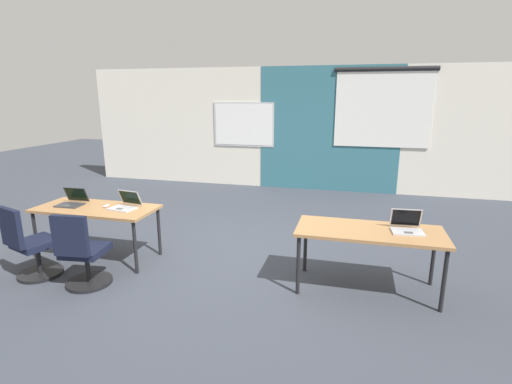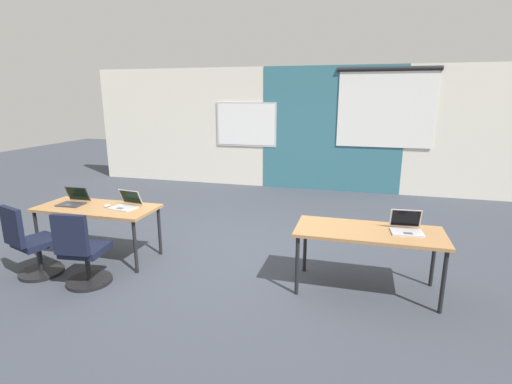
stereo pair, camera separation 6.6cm
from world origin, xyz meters
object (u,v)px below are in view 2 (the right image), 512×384
object	(u,v)px
desk_near_right	(369,235)
laptop_near_right_end	(407,227)
laptop_near_left_end	(73,201)
chair_near_left_end	(32,247)
desk_near_left	(97,211)
laptop_near_left_inner	(126,204)
chair_near_left_inner	(83,255)
mouse_near_left_inner	(107,205)

from	to	relation	value
desk_near_right	laptop_near_right_end	bearing A→B (deg)	8.61
laptop_near_left_end	chair_near_left_end	xyz separation A→B (m)	(-0.03, -0.74, -0.39)
desk_near_left	laptop_near_left_inner	world-z (taller)	laptop_near_left_inner
desk_near_left	chair_near_left_inner	distance (m)	0.88
mouse_near_left_inner	laptop_near_left_end	world-z (taller)	laptop_near_left_end
desk_near_left	chair_near_left_end	bearing A→B (deg)	-120.39
laptop_near_left_end	laptop_near_right_end	xyz separation A→B (m)	(4.27, 0.03, 0.00)
chair_near_left_inner	desk_near_right	bearing A→B (deg)	-173.13
mouse_near_left_inner	chair_near_left_inner	distance (m)	0.90
desk_near_left	laptop_near_left_end	distance (m)	0.40
desk_near_right	desk_near_left	bearing A→B (deg)	180.00
desk_near_left	desk_near_right	distance (m)	3.50
mouse_near_left_inner	chair_near_left_end	distance (m)	1.00
laptop_near_left_end	desk_near_right	bearing A→B (deg)	-2.70
desk_near_left	chair_near_left_end	size ratio (longest dim) A/B	1.74
mouse_near_left_inner	laptop_near_right_end	size ratio (longest dim) A/B	0.31
desk_near_right	chair_near_left_inner	world-z (taller)	chair_near_left_inner
chair_near_left_inner	laptop_near_left_end	world-z (taller)	laptop_near_left_end
desk_near_left	laptop_near_right_end	world-z (taller)	laptop_near_right_end
desk_near_right	chair_near_left_end	world-z (taller)	chair_near_left_end
mouse_near_left_inner	chair_near_left_end	size ratio (longest dim) A/B	0.12
mouse_near_left_inner	desk_near_left	bearing A→B (deg)	-164.88
desk_near_left	mouse_near_left_inner	size ratio (longest dim) A/B	14.84
chair_near_left_inner	chair_near_left_end	size ratio (longest dim) A/B	1.00
laptop_near_left_end	laptop_near_right_end	size ratio (longest dim) A/B	0.97
laptop_near_right_end	laptop_near_left_end	bearing A→B (deg)	175.82
desk_near_right	laptop_near_left_inner	size ratio (longest dim) A/B	4.28
laptop_near_right_end	chair_near_left_inner	bearing A→B (deg)	-171.65
laptop_near_left_inner	mouse_near_left_inner	xyz separation A→B (m)	(-0.27, -0.03, -0.03)
desk_near_right	mouse_near_left_inner	size ratio (longest dim) A/B	14.84
desk_near_right	laptop_near_right_end	distance (m)	0.41
laptop_near_left_inner	chair_near_left_inner	world-z (taller)	laptop_near_left_inner
laptop_near_left_inner	desk_near_right	bearing A→B (deg)	7.26
desk_near_right	chair_near_left_end	bearing A→B (deg)	-169.72
desk_near_right	chair_near_left_end	distance (m)	3.99
chair_near_left_inner	laptop_near_right_end	size ratio (longest dim) A/B	2.61
chair_near_left_inner	laptop_near_right_end	xyz separation A→B (m)	(3.54, 0.82, 0.39)
desk_near_right	laptop_near_left_end	distance (m)	3.89
desk_near_left	chair_near_left_inner	xyz separation A→B (m)	(0.35, -0.76, -0.28)
desk_near_right	mouse_near_left_inner	xyz separation A→B (m)	(-3.36, 0.04, 0.08)
laptop_near_left_end	chair_near_left_end	world-z (taller)	laptop_near_left_end
desk_near_left	laptop_near_left_end	bearing A→B (deg)	176.14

